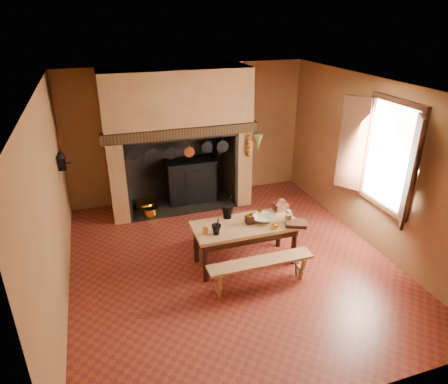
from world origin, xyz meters
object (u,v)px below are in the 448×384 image
Objects in this scene: iron_range at (191,180)px; coffee_grinder at (250,219)px; bench_front at (261,267)px; wicker_basket at (280,206)px; work_table at (245,230)px; mixing_bowl at (264,218)px.

coffee_grinder is (0.32, -2.52, 0.30)m from iron_range.
iron_range is at bearing 94.55° from bench_front.
iron_range is 1.01× the size of bench_front.
coffee_grinder is 0.71m from wicker_basket.
wicker_basket is at bearing 51.24° from bench_front.
work_table is at bearing -167.12° from wicker_basket.
work_table is 0.69m from bench_front.
coffee_grinder reaches higher than bench_front.
bench_front is (0.25, -3.16, -0.15)m from iron_range.
wicker_basket reaches higher than work_table.
mixing_bowl is (0.31, -0.00, 0.16)m from work_table.
bench_front is 6.73× the size of wicker_basket.
wicker_basket is at bearing 19.93° from work_table.
iron_range reaches higher than mixing_bowl.
work_table is 1.04× the size of bench_front.
bench_front is at bearing -115.90° from mixing_bowl.
wicker_basket is at bearing 23.17° from coffee_grinder.
bench_front is (-0.00, -0.64, -0.27)m from work_table.
bench_front is 4.45× the size of mixing_bowl.
coffee_grinder is 0.24m from mixing_bowl.
coffee_grinder is (0.07, 0.64, 0.45)m from bench_front.
mixing_bowl is at bearing -77.46° from iron_range.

